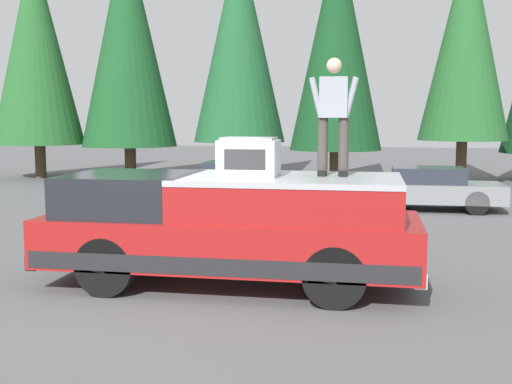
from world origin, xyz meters
name	(u,v)px	position (x,y,z in m)	size (l,w,h in m)	color
ground_plane	(175,286)	(0.00, 0.00, 0.00)	(90.00, 90.00, 0.00)	#565659
pickup_truck	(231,227)	(0.23, -0.80, 0.87)	(2.01, 5.54, 1.65)	maroon
compressor_unit	(249,157)	(0.18, -1.09, 1.93)	(0.65, 0.84, 0.56)	silver
person_on_truck_bed	(333,113)	(0.42, -2.29, 2.55)	(0.29, 0.72, 1.69)	#423D38
parked_car_grey	(425,189)	(8.68, -4.30, 0.58)	(1.64, 4.10, 1.16)	gray
parked_car_navy	(234,181)	(9.80, 1.23, 0.58)	(1.64, 4.10, 1.16)	navy
conifer_left	(466,38)	(15.73, -6.19, 5.38)	(3.27, 3.27, 9.13)	#4C3826
conifer_center_left	(337,41)	(14.98, -1.53, 5.30)	(3.41, 3.41, 9.33)	#4C3826
conifer_center_right	(239,40)	(16.36, 2.43, 5.59)	(3.70, 3.70, 9.69)	#4C3826
conifer_right	(128,38)	(15.76, 6.91, 5.69)	(3.86, 3.86, 10.08)	#4C3826
conifer_far_right	(36,46)	(15.13, 10.59, 5.37)	(3.65, 3.65, 9.37)	#4C3826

